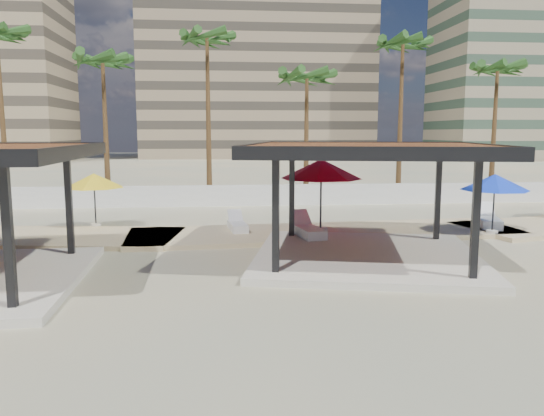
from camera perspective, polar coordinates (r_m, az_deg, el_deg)
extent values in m
plane|color=tan|center=(14.94, 3.59, -8.11)|extent=(200.00, 200.00, 0.00)
cube|color=#C6B284|center=(21.99, 5.84, -2.71)|extent=(16.24, 5.11, 0.24)
cube|color=silver|center=(30.46, -1.19, 1.38)|extent=(56.00, 0.30, 1.20)
cube|color=#847259|center=(92.90, -1.71, 14.18)|extent=(38.00, 16.00, 28.00)
cube|color=beige|center=(17.91, 10.13, -5.12)|extent=(8.58, 8.58, 0.22)
cube|color=black|center=(14.97, 0.41, -0.80)|extent=(0.23, 0.23, 3.27)
cube|color=black|center=(20.34, 2.15, 1.56)|extent=(0.23, 0.23, 3.27)
cube|color=black|center=(15.35, 21.06, -1.13)|extent=(0.23, 0.23, 3.27)
cube|color=black|center=(20.62, 17.42, 1.28)|extent=(0.23, 0.23, 3.27)
cube|color=brown|center=(17.46, 10.42, 6.23)|extent=(8.84, 8.84, 0.30)
cube|color=black|center=(13.76, 11.33, 5.74)|extent=(7.37, 1.76, 0.37)
cube|color=black|center=(21.15, 9.82, 6.55)|extent=(7.37, 1.76, 0.37)
cube|color=black|center=(17.63, -1.76, 6.38)|extent=(1.76, 7.37, 0.37)
cube|color=black|center=(18.06, 22.29, 5.82)|extent=(1.76, 7.37, 0.37)
cube|color=black|center=(13.32, -26.50, -2.73)|extent=(0.20, 0.20, 3.28)
cube|color=black|center=(18.52, -21.00, 0.40)|extent=(0.20, 0.20, 3.28)
cube|color=black|center=(15.49, -20.15, 5.72)|extent=(0.36, 7.55, 0.37)
cylinder|color=beige|center=(24.18, -18.41, -1.68)|extent=(0.44, 0.44, 0.11)
cylinder|color=#262628|center=(24.04, -18.51, 0.67)|extent=(0.06, 0.06, 2.11)
cone|color=yellow|center=(23.94, -18.61, 2.82)|extent=(2.90, 2.90, 0.62)
cylinder|color=beige|center=(21.82, 5.23, -2.28)|extent=(0.57, 0.57, 0.14)
cylinder|color=#262628|center=(21.62, 5.27, 1.11)|extent=(0.08, 0.08, 2.74)
cone|color=#B00321|center=(21.51, 5.31, 4.22)|extent=(4.11, 4.11, 0.80)
cylinder|color=beige|center=(23.06, 22.58, -2.35)|extent=(0.46, 0.46, 0.11)
cylinder|color=#262628|center=(22.90, 22.73, 0.23)|extent=(0.06, 0.06, 2.20)
cone|color=blue|center=(22.80, 22.85, 2.58)|extent=(3.42, 3.42, 0.64)
cube|color=white|center=(21.95, -3.71, -2.04)|extent=(0.85, 1.88, 0.25)
cube|color=white|center=(21.93, -3.71, -1.65)|extent=(0.85, 1.88, 0.05)
cube|color=white|center=(22.58, -3.99, -0.80)|extent=(0.67, 0.69, 0.46)
cube|color=white|center=(20.60, 3.86, -2.63)|extent=(1.17, 2.34, 0.31)
cube|color=white|center=(20.57, 3.86, -2.11)|extent=(1.17, 2.34, 0.07)
cube|color=white|center=(21.33, 3.08, -1.00)|extent=(0.86, 0.89, 0.57)
cube|color=white|center=(24.65, 22.23, -1.44)|extent=(1.46, 2.41, 0.32)
cube|color=white|center=(24.62, 22.26, -1.00)|extent=(1.46, 2.41, 0.07)
cube|color=white|center=(25.45, 21.95, -0.08)|extent=(0.96, 0.98, 0.58)
cone|color=brown|center=(35.23, -27.01, 8.57)|extent=(0.36, 0.36, 9.98)
cone|color=brown|center=(32.95, -17.46, 7.86)|extent=(0.36, 0.36, 8.47)
ellipsoid|color=#234C1B|center=(33.20, -17.76, 14.75)|extent=(3.00, 3.00, 1.80)
cone|color=brown|center=(33.08, -6.87, 9.45)|extent=(0.36, 0.36, 9.95)
ellipsoid|color=#234C1B|center=(33.53, -7.01, 17.55)|extent=(3.00, 3.00, 1.80)
cone|color=brown|center=(33.00, 3.72, 7.53)|extent=(0.36, 0.36, 7.69)
ellipsoid|color=#234C1B|center=(33.16, 3.77, 13.75)|extent=(3.00, 3.00, 1.80)
cone|color=brown|center=(34.67, 13.64, 9.07)|extent=(0.36, 0.36, 9.78)
ellipsoid|color=#234C1B|center=(35.07, 13.90, 16.66)|extent=(3.00, 3.00, 1.80)
cone|color=brown|center=(36.70, 22.76, 7.46)|extent=(0.36, 0.36, 8.31)
ellipsoid|color=#234C1B|center=(36.91, 23.10, 13.52)|extent=(3.00, 3.00, 1.80)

